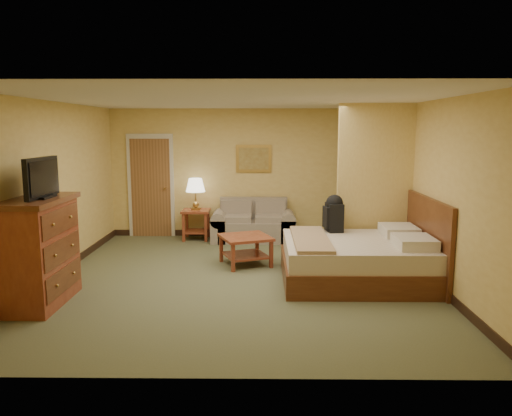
{
  "coord_description": "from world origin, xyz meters",
  "views": [
    {
      "loc": [
        0.32,
        -7.14,
        2.2
      ],
      "look_at": [
        0.23,
        0.6,
        0.97
      ],
      "focal_mm": 35.0,
      "sensor_mm": 36.0,
      "label": 1
    }
  ],
  "objects_px": {
    "loveseat": "(253,227)",
    "dresser": "(39,251)",
    "bed": "(364,259)",
    "coffee_table": "(246,244)"
  },
  "relations": [
    {
      "from": "loveseat",
      "to": "dresser",
      "type": "distance_m",
      "value": 4.53
    },
    {
      "from": "bed",
      "to": "coffee_table",
      "type": "bearing_deg",
      "value": 153.77
    },
    {
      "from": "coffee_table",
      "to": "bed",
      "type": "relative_size",
      "value": 0.43
    },
    {
      "from": "loveseat",
      "to": "dresser",
      "type": "xyz_separation_m",
      "value": [
        -2.63,
        -3.67,
        0.41
      ]
    },
    {
      "from": "coffee_table",
      "to": "dresser",
      "type": "distance_m",
      "value": 3.16
    },
    {
      "from": "loveseat",
      "to": "bed",
      "type": "distance_m",
      "value": 3.14
    },
    {
      "from": "dresser",
      "to": "bed",
      "type": "distance_m",
      "value": 4.42
    },
    {
      "from": "dresser",
      "to": "coffee_table",
      "type": "bearing_deg",
      "value": 36.32
    },
    {
      "from": "loveseat",
      "to": "bed",
      "type": "xyz_separation_m",
      "value": [
        1.66,
        -2.67,
        0.06
      ]
    },
    {
      "from": "dresser",
      "to": "loveseat",
      "type": "bearing_deg",
      "value": 54.37
    }
  ]
}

